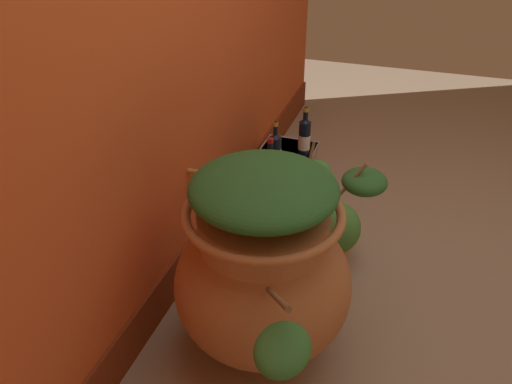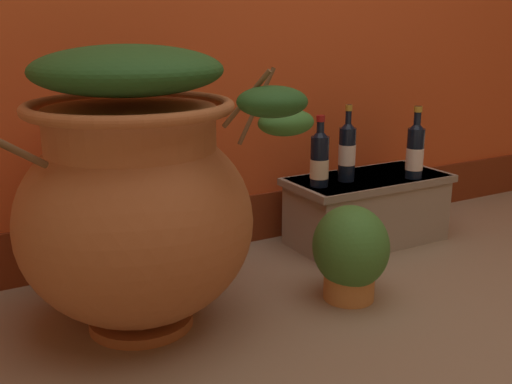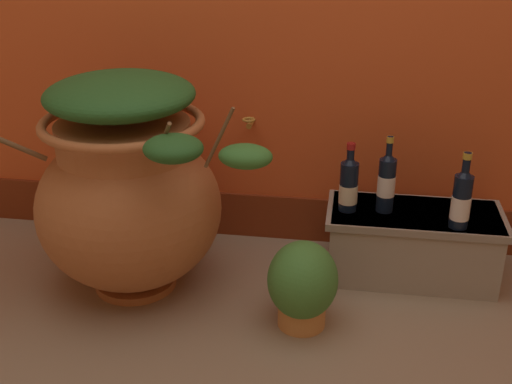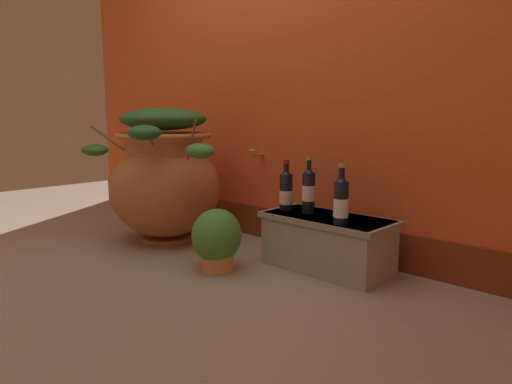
# 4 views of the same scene
# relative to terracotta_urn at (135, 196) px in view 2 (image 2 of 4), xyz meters

# --- Properties ---
(ground_plane) EXTENTS (7.00, 7.00, 0.00)m
(ground_plane) POSITION_rel_terracotta_urn_xyz_m (0.55, -0.59, -0.43)
(ground_plane) COLOR gray
(terracotta_urn) EXTENTS (1.18, 0.78, 0.87)m
(terracotta_urn) POSITION_rel_terracotta_urn_xyz_m (0.00, 0.00, 0.00)
(terracotta_urn) COLOR #B26638
(terracotta_urn) RESTS_ON ground_plane
(stone_ledge) EXTENTS (0.71, 0.34, 0.29)m
(stone_ledge) POSITION_rel_terracotta_urn_xyz_m (1.11, 0.25, -0.27)
(stone_ledge) COLOR #9E9384
(stone_ledge) RESTS_ON ground_plane
(wine_bottle_left) EXTENTS (0.07, 0.07, 0.30)m
(wine_bottle_left) POSITION_rel_terracotta_urn_xyz_m (1.26, 0.15, -0.01)
(wine_bottle_left) COLOR black
(wine_bottle_left) RESTS_ON stone_ledge
(wine_bottle_middle) EXTENTS (0.08, 0.08, 0.29)m
(wine_bottle_middle) POSITION_rel_terracotta_urn_xyz_m (0.84, 0.23, -0.02)
(wine_bottle_middle) COLOR black
(wine_bottle_middle) RESTS_ON stone_ledge
(wine_bottle_right) EXTENTS (0.07, 0.07, 0.32)m
(wine_bottle_right) POSITION_rel_terracotta_urn_xyz_m (0.99, 0.25, -0.01)
(wine_bottle_right) COLOR black
(wine_bottle_right) RESTS_ON stone_ledge
(potted_shrub) EXTENTS (0.26, 0.28, 0.34)m
(potted_shrub) POSITION_rel_terracotta_urn_xyz_m (0.69, -0.17, -0.26)
(potted_shrub) COLOR #D68E4C
(potted_shrub) RESTS_ON ground_plane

